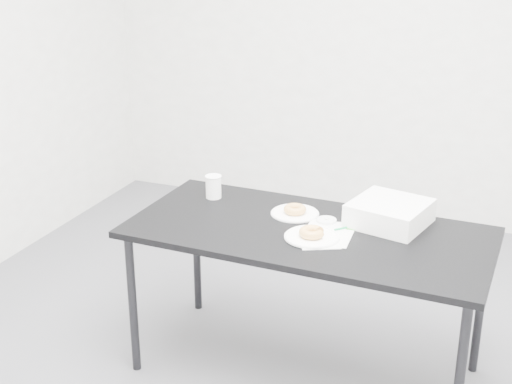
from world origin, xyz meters
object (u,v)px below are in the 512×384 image
(table, at_px, (308,241))
(scorecard, at_px, (328,233))
(plate_near, at_px, (312,237))
(coffee_cup, at_px, (213,187))
(donut_near, at_px, (312,232))
(bakery_box, at_px, (390,213))
(donut_far, at_px, (295,209))
(plate_far, at_px, (295,213))
(pen, at_px, (347,227))

(table, relative_size, scorecard, 6.05)
(plate_near, xyz_separation_m, coffee_cup, (-0.60, 0.29, 0.05))
(scorecard, bearing_deg, coffee_cup, 158.20)
(donut_near, relative_size, bakery_box, 0.35)
(plate_near, bearing_deg, donut_far, 123.59)
(plate_near, bearing_deg, table, 116.39)
(scorecard, xyz_separation_m, donut_far, (-0.21, 0.16, 0.02))
(plate_near, distance_m, plate_far, 0.28)
(table, relative_size, plate_near, 6.81)
(donut_far, bearing_deg, scorecard, -37.14)
(bakery_box, bearing_deg, donut_far, -160.89)
(scorecard, bearing_deg, donut_near, -127.23)
(table, relative_size, pen, 13.03)
(plate_near, bearing_deg, donut_near, -90.00)
(plate_near, bearing_deg, coffee_cup, 154.22)
(plate_near, relative_size, coffee_cup, 2.07)
(plate_near, bearing_deg, plate_far, 123.59)
(table, height_order, coffee_cup, coffee_cup)
(donut_near, height_order, donut_far, donut_near)
(donut_near, xyz_separation_m, bakery_box, (0.28, 0.28, 0.02))
(pen, bearing_deg, scorecard, -175.71)
(plate_near, bearing_deg, bakery_box, 44.98)
(scorecard, distance_m, pen, 0.10)
(pen, xyz_separation_m, bakery_box, (0.16, 0.12, 0.05))
(donut_near, relative_size, plate_far, 0.50)
(plate_near, height_order, coffee_cup, coffee_cup)
(plate_near, height_order, bakery_box, bakery_box)
(donut_near, height_order, bakery_box, bakery_box)
(scorecard, distance_m, donut_near, 0.10)
(table, height_order, plate_near, plate_near)
(table, relative_size, bakery_box, 5.15)
(coffee_cup, bearing_deg, donut_far, -7.12)
(table, bearing_deg, donut_near, -61.52)
(coffee_cup, bearing_deg, plate_far, -7.12)
(pen, bearing_deg, table, 158.14)
(plate_far, relative_size, bakery_box, 0.71)
(pen, distance_m, bakery_box, 0.21)
(donut_near, bearing_deg, pen, 53.67)
(table, bearing_deg, coffee_cup, 161.82)
(pen, relative_size, donut_far, 1.18)
(scorecard, relative_size, donut_far, 2.54)
(pen, bearing_deg, plate_near, -173.08)
(scorecard, relative_size, plate_near, 1.13)
(table, distance_m, donut_far, 0.20)
(pen, height_order, bakery_box, bakery_box)
(scorecard, bearing_deg, pen, 47.29)
(pen, height_order, donut_far, donut_far)
(table, xyz_separation_m, pen, (0.15, 0.07, 0.06))
(plate_near, height_order, plate_far, plate_near)
(table, relative_size, coffee_cup, 14.13)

